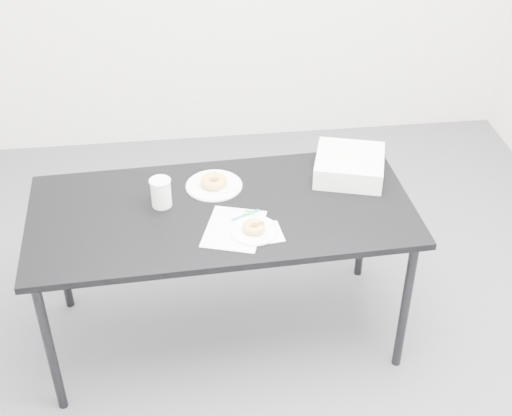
{
  "coord_description": "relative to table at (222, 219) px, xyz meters",
  "views": [
    {
      "loc": [
        -0.28,
        -2.44,
        2.56
      ],
      "look_at": [
        0.02,
        0.02,
        0.78
      ],
      "focal_mm": 50.0,
      "sensor_mm": 36.0,
      "label": 1
    }
  ],
  "objects": [
    {
      "name": "floor",
      "position": [
        0.13,
        -0.06,
        -0.7
      ],
      "size": [
        4.0,
        4.0,
        0.0
      ],
      "primitive_type": "plane",
      "color": "#48484D",
      "rests_on": "ground"
    },
    {
      "name": "table",
      "position": [
        0.0,
        0.0,
        0.0
      ],
      "size": [
        1.69,
        0.84,
        0.76
      ],
      "rotation": [
        0.0,
        0.0,
        0.04
      ],
      "color": "black",
      "rests_on": "floor"
    },
    {
      "name": "scorecard",
      "position": [
        0.04,
        -0.15,
        0.06
      ],
      "size": [
        0.31,
        0.35,
        0.0
      ],
      "primitive_type": "cube",
      "rotation": [
        0.0,
        0.0,
        -0.31
      ],
      "color": "white",
      "rests_on": "table"
    },
    {
      "name": "logo_patch",
      "position": [
        0.12,
        -0.06,
        0.06
      ],
      "size": [
        0.06,
        0.06,
        0.0
      ],
      "primitive_type": "cube",
      "rotation": [
        0.0,
        0.0,
        -0.31
      ],
      "color": "green",
      "rests_on": "scorecard"
    },
    {
      "name": "pen",
      "position": [
        0.1,
        -0.07,
        0.06
      ],
      "size": [
        0.13,
        0.07,
        0.01
      ],
      "primitive_type": "cylinder",
      "rotation": [
        0.0,
        1.57,
        0.44
      ],
      "color": "#0C878B",
      "rests_on": "scorecard"
    },
    {
      "name": "napkin",
      "position": [
        0.16,
        -0.2,
        0.06
      ],
      "size": [
        0.16,
        0.16,
        0.0
      ],
      "primitive_type": "cube",
      "rotation": [
        0.0,
        0.0,
        0.11
      ],
      "color": "white",
      "rests_on": "table"
    },
    {
      "name": "plate_near",
      "position": [
        0.12,
        -0.18,
        0.06
      ],
      "size": [
        0.21,
        0.21,
        0.01
      ],
      "primitive_type": "cylinder",
      "color": "white",
      "rests_on": "napkin"
    },
    {
      "name": "donut_near",
      "position": [
        0.12,
        -0.18,
        0.08
      ],
      "size": [
        0.1,
        0.1,
        0.03
      ],
      "primitive_type": "torus",
      "rotation": [
        0.0,
        0.0,
        -0.03
      ],
      "color": "gold",
      "rests_on": "plate_near"
    },
    {
      "name": "plate_far",
      "position": [
        -0.02,
        0.17,
        0.06
      ],
      "size": [
        0.26,
        0.26,
        0.01
      ],
      "primitive_type": "cylinder",
      "color": "white",
      "rests_on": "table"
    },
    {
      "name": "donut_far",
      "position": [
        -0.02,
        0.17,
        0.08
      ],
      "size": [
        0.15,
        0.15,
        0.04
      ],
      "primitive_type": "torus",
      "rotation": [
        0.0,
        0.0,
        0.28
      ],
      "color": "gold",
      "rests_on": "plate_far"
    },
    {
      "name": "coffee_cup",
      "position": [
        -0.25,
        0.06,
        0.12
      ],
      "size": [
        0.09,
        0.09,
        0.13
      ],
      "primitive_type": "cylinder",
      "color": "white",
      "rests_on": "table"
    },
    {
      "name": "cup_lid",
      "position": [
        0.04,
        0.15,
        0.06
      ],
      "size": [
        0.1,
        0.1,
        0.01
      ],
      "primitive_type": "cylinder",
      "color": "white",
      "rests_on": "table"
    },
    {
      "name": "bakery_box",
      "position": [
        0.61,
        0.19,
        0.11
      ],
      "size": [
        0.38,
        0.38,
        0.1
      ],
      "primitive_type": "cube",
      "rotation": [
        0.0,
        0.0,
        -0.29
      ],
      "color": "white",
      "rests_on": "table"
    }
  ]
}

